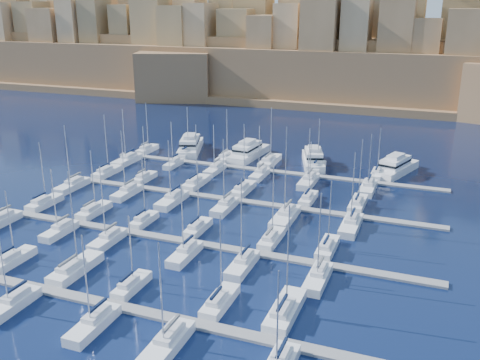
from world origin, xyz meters
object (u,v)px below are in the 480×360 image
at_px(sailboat_2, 75,268).
at_px(motor_yacht_c, 313,159).
at_px(motor_yacht_a, 190,145).
at_px(sailboat_4, 220,302).
at_px(motor_yacht_b, 248,152).
at_px(motor_yacht_d, 396,167).

height_order(sailboat_2, motor_yacht_c, sailboat_2).
bearing_deg(motor_yacht_a, sailboat_4, -61.19).
xyz_separation_m(motor_yacht_b, motor_yacht_d, (38.08, -0.32, 0.00)).
relative_size(motor_yacht_a, motor_yacht_d, 1.08).
relative_size(sailboat_2, motor_yacht_a, 0.89).
bearing_deg(motor_yacht_a, motor_yacht_c, -1.40).
distance_m(sailboat_2, sailboat_4, 24.39).
xyz_separation_m(motor_yacht_a, motor_yacht_d, (55.33, -0.67, -0.00)).
distance_m(motor_yacht_a, motor_yacht_c, 35.07).
distance_m(sailboat_2, motor_yacht_b, 69.65).
relative_size(motor_yacht_c, motor_yacht_d, 0.98).
relative_size(motor_yacht_a, motor_yacht_b, 1.06).
bearing_deg(sailboat_4, motor_yacht_d, 76.83).
relative_size(sailboat_4, motor_yacht_a, 0.73).
bearing_deg(motor_yacht_c, motor_yacht_b, 178.37).
bearing_deg(motor_yacht_b, motor_yacht_a, 178.85).
bearing_deg(sailboat_2, sailboat_4, -1.99).
bearing_deg(sailboat_4, sailboat_2, 178.01).
bearing_deg(motor_yacht_d, sailboat_2, -120.48).
distance_m(sailboat_2, motor_yacht_c, 72.07).
height_order(sailboat_4, motor_yacht_a, sailboat_4).
xyz_separation_m(sailboat_4, motor_yacht_c, (-3.86, 69.93, 0.99)).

